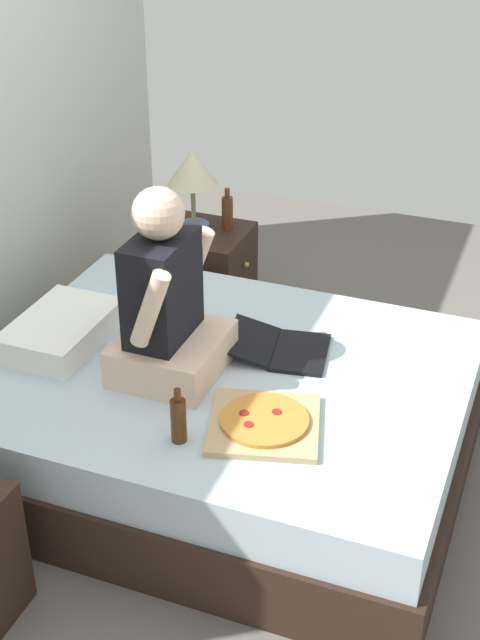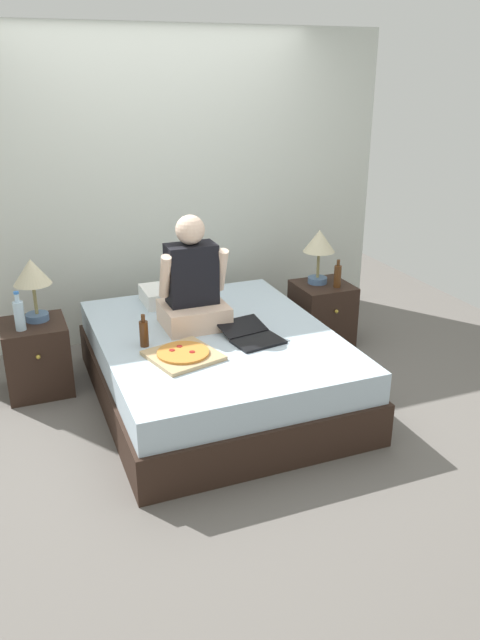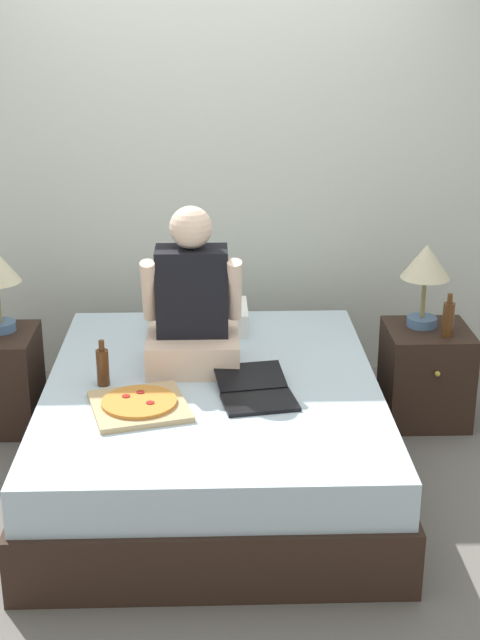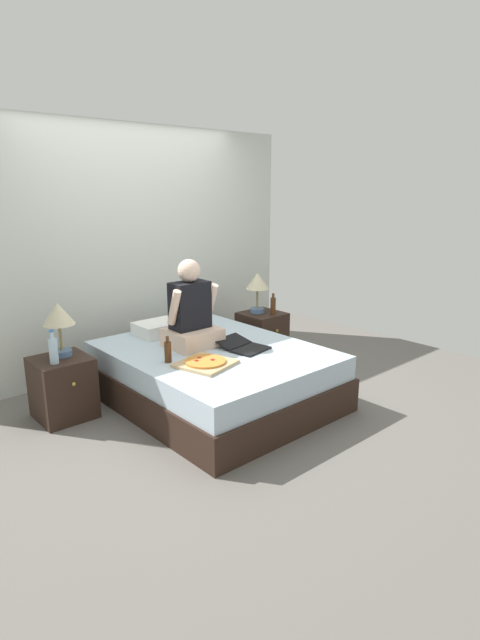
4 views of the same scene
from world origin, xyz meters
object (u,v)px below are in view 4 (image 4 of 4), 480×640
lamp_on_right_nightstand (257,284)px  laptop (245,347)px  nightstand_left (63,388)px  water_bottle (53,350)px  person_seated (191,315)px  bed (214,375)px  nightstand_right (262,335)px  beer_bottle_on_bed (168,351)px  beer_bottle (273,305)px  lamp_on_left_nightstand (59,318)px  pizza_box (205,363)px

lamp_on_right_nightstand → laptop: bearing=-138.5°
nightstand_left → water_bottle: water_bottle is taller
lamp_on_right_nightstand → nightstand_left: bearing=-178.7°
person_seated → laptop: person_seated is taller
bed → water_bottle: size_ratio=7.20×
nightstand_right → beer_bottle_on_bed: size_ratio=2.36×
beer_bottle → beer_bottle_on_bed: bearing=-163.6°
lamp_on_right_nightstand → beer_bottle_on_bed: bearing=-158.0°
nightstand_right → beer_bottle_on_bed: (-1.65, -0.61, 0.33)m
nightstand_right → laptop: size_ratio=1.13×
lamp_on_left_nightstand → water_bottle: size_ratio=1.63×
bed → pizza_box: 0.51m
laptop → beer_bottle_on_bed: (-0.70, 0.16, 0.07)m
nightstand_right → person_seated: person_seated is taller
lamp_on_right_nightstand → beer_bottle: size_ratio=1.96×
water_bottle → laptop: bearing=-25.4°
lamp_on_left_nightstand → beer_bottle: size_ratio=1.96×
lamp_on_left_nightstand → beer_bottle: bearing=-3.7°
nightstand_left → pizza_box: pizza_box is taller
lamp_on_left_nightstand → nightstand_right: bearing=-1.3°
nightstand_left → lamp_on_left_nightstand: (0.04, 0.05, 0.59)m
beer_bottle → nightstand_right: bearing=125.0°
nightstand_right → beer_bottle_on_bed: 1.79m
nightstand_right → beer_bottle: bearing=-55.0°
laptop → person_seated: bearing=126.2°
water_bottle → beer_bottle: water_bottle is taller
person_seated → nightstand_right: bearing=16.7°
person_seated → pizza_box: (-0.23, -0.49, -0.27)m
bed → person_seated: bearing=114.0°
nightstand_left → person_seated: (1.06, -0.37, 0.52)m
nightstand_left → person_seated: size_ratio=0.67×
person_seated → pizza_box: size_ratio=1.59×
nightstand_left → laptop: size_ratio=1.13×
bed → pizza_box: size_ratio=4.05×
person_seated → laptop: bearing=-53.8°
lamp_on_left_nightstand → person_seated: size_ratio=0.58×
laptop → pizza_box: bearing=-169.3°
pizza_box → beer_bottle_on_bed: bearing=125.4°
laptop → lamp_on_left_nightstand: bearing=148.0°
water_bottle → person_seated: (1.14, -0.28, 0.15)m
lamp_on_left_nightstand → pizza_box: bearing=-49.0°
bed → nightstand_left: nightstand_left is taller
water_bottle → lamp_on_right_nightstand: bearing=3.4°
water_bottle → pizza_box: (0.92, -0.78, -0.12)m
laptop → beer_bottle_on_bed: beer_bottle_on_bed is taller
nightstand_right → lamp_on_left_nightstand: bearing=178.7°
pizza_box → beer_bottle_on_bed: size_ratio=2.23×
lamp_on_left_nightstand → water_bottle: (-0.12, -0.14, -0.22)m
nightstand_left → laptop: laptop is taller
beer_bottle → laptop: 1.23m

